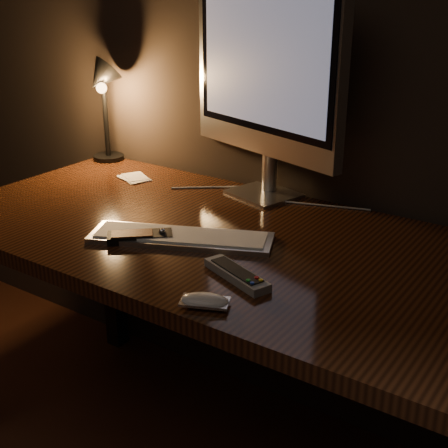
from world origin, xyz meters
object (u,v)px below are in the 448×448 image
Objects in this scene: desk_lamp at (102,92)px; monitor at (265,76)px; keyboard at (181,237)px; tv_remote at (237,274)px; desk at (244,273)px; mouse at (205,302)px; media_remote at (140,236)px.

monitor is at bearing -4.31° from desk_lamp.
keyboard is 0.25m from tv_remote.
desk is 4.44× the size of desk_lamp.
desk_lamp is at bearing 124.29° from keyboard.
tv_remote is 1.01m from desk_lamp.
tv_remote is 0.52× the size of desk_lamp.
keyboard is at bearing -118.60° from desk.
mouse is (0.24, -0.23, 0.00)m from keyboard.
monitor is 1.31× the size of keyboard.
desk_lamp is at bearing 162.03° from desk.
monitor is at bearing 67.05° from keyboard.
desk is 0.44m from mouse.
media_remote reaches higher than desk.
mouse is at bearing -68.20° from desk.
desk is 0.31m from media_remote.
keyboard is 1.25× the size of desk_lamp.
media_remote is 0.43× the size of desk_lamp.
desk is 0.54m from monitor.
media_remote is 0.82× the size of tv_remote.
keyboard is 0.33m from mouse.
media_remote is (-0.08, -0.06, 0.00)m from keyboard.
tv_remote is (-0.01, 0.14, 0.00)m from mouse.
media_remote is (-0.32, 0.17, 0.00)m from mouse.
media_remote is at bearing -44.33° from desk_lamp.
monitor is at bearing 87.64° from mouse.
media_remote is at bearing -82.42° from monitor.
desk_lamp is at bearing 171.36° from tv_remote.
media_remote reaches higher than tv_remote.
mouse is 0.37m from media_remote.
desk is 16.65× the size of mouse.
desk is 8.49× the size of tv_remote.
monitor is 3.79× the size of media_remote.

